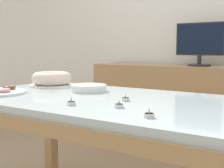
# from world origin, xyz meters

# --- Properties ---
(wall_back) EXTENTS (8.00, 0.10, 2.60)m
(wall_back) POSITION_xyz_m (0.00, 1.71, 1.30)
(wall_back) COLOR white
(wall_back) RESTS_ON ground
(dining_table) EXTENTS (1.61, 0.88, 0.72)m
(dining_table) POSITION_xyz_m (0.00, 0.00, 0.63)
(dining_table) COLOR silver
(dining_table) RESTS_ON ground
(sideboard) EXTENTS (1.86, 0.44, 0.82)m
(sideboard) POSITION_xyz_m (0.00, 1.41, 0.41)
(sideboard) COLOR tan
(sideboard) RESTS_ON ground
(computer_monitor) EXTENTS (0.42, 0.20, 0.38)m
(computer_monitor) POSITION_xyz_m (0.06, 1.41, 1.01)
(computer_monitor) COLOR #262628
(computer_monitor) RESTS_ON sideboard
(cake_chocolate_round) EXTENTS (0.29, 0.29, 0.09)m
(cake_chocolate_round) POSITION_xyz_m (-0.56, 0.21, 0.77)
(cake_chocolate_round) COLOR white
(cake_chocolate_round) RESTS_ON dining_table
(plate_stack) EXTENTS (0.21, 0.21, 0.04)m
(plate_stack) POSITION_xyz_m (-0.20, 0.14, 0.74)
(plate_stack) COLOR white
(plate_stack) RESTS_ON dining_table
(tealight_near_cakes) EXTENTS (0.04, 0.04, 0.04)m
(tealight_near_cakes) POSITION_xyz_m (0.15, -0.03, 0.73)
(tealight_near_cakes) COLOR silver
(tealight_near_cakes) RESTS_ON dining_table
(tealight_near_front) EXTENTS (0.04, 0.04, 0.04)m
(tealight_near_front) POSITION_xyz_m (0.00, -0.26, 0.73)
(tealight_near_front) COLOR silver
(tealight_near_front) RESTS_ON dining_table
(tealight_centre) EXTENTS (0.04, 0.04, 0.04)m
(tealight_centre) POSITION_xyz_m (0.21, -0.19, 0.73)
(tealight_centre) COLOR silver
(tealight_centre) RESTS_ON dining_table
(tealight_right_edge) EXTENTS (0.04, 0.04, 0.04)m
(tealight_right_edge) POSITION_xyz_m (0.40, -0.29, 0.73)
(tealight_right_edge) COLOR silver
(tealight_right_edge) RESTS_ON dining_table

